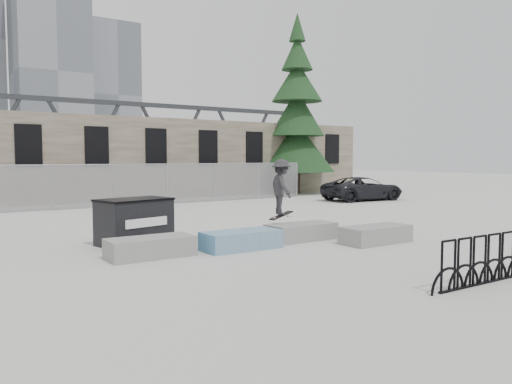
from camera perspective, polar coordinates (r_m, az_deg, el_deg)
ground at (r=13.17m, az=0.76°, el=-6.22°), size 120.00×120.00×0.00m
stone_wall at (r=27.92m, az=-18.42°, el=3.63°), size 36.00×2.58×4.50m
chainlink_fence at (r=24.36m, az=-16.05°, el=0.78°), size 22.06×0.06×2.02m
planter_far_left at (r=11.98m, az=-11.97°, el=-6.10°), size 2.00×0.90×0.47m
planter_center_left at (r=12.73m, az=-1.71°, el=-5.41°), size 2.00×0.90×0.47m
planter_center_right at (r=14.18m, az=5.20°, el=-4.46°), size 2.00×0.90×0.47m
planter_offset at (r=14.01m, az=13.52°, el=-4.65°), size 2.00×0.90×0.47m
dumpster at (r=13.78m, az=-13.72°, el=-3.26°), size 2.10×1.56×1.24m
bike_rack at (r=10.62m, az=26.19°, el=-6.72°), size 4.04×0.11×0.90m
spruce_tree at (r=32.47m, az=4.69°, el=8.19°), size 4.92×4.92×11.50m
truss_bridge at (r=67.97m, az=-18.88°, el=5.30°), size 70.00×3.00×9.80m
suv at (r=27.67m, az=12.12°, el=0.38°), size 4.76×2.55×1.27m
skateboarder at (r=14.16m, az=2.91°, el=0.57°), size 0.81×1.12×1.71m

